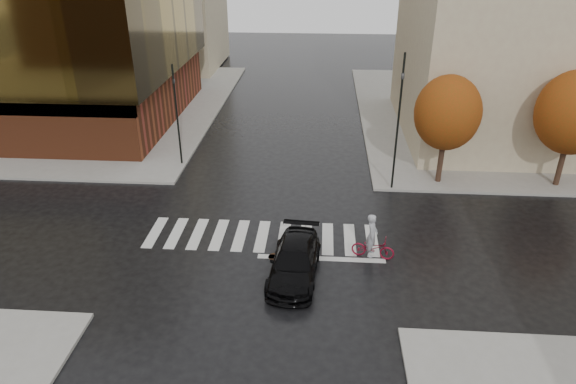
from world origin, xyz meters
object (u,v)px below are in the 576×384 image
at_px(traffic_light_ne, 399,113).
at_px(cyclist, 373,243).
at_px(traffic_light_nw, 177,110).
at_px(sedan, 295,261).
at_px(fire_hydrant, 142,150).

bearing_deg(traffic_light_ne, cyclist, 99.95).
xyz_separation_m(traffic_light_nw, traffic_light_ne, (13.39, -2.70, 0.98)).
bearing_deg(sedan, traffic_light_nw, 129.23).
bearing_deg(fire_hydrant, cyclist, -36.92).
xyz_separation_m(traffic_light_nw, fire_hydrant, (-2.98, 1.00, -3.21)).
relative_size(cyclist, traffic_light_nw, 0.35).
xyz_separation_m(sedan, fire_hydrant, (-11.10, 12.67, -0.18)).
height_order(sedan, traffic_light_ne, traffic_light_ne).
xyz_separation_m(cyclist, traffic_light_nw, (-11.66, 10.00, 2.98)).
relative_size(traffic_light_ne, fire_hydrant, 10.87).
height_order(traffic_light_nw, traffic_light_ne, traffic_light_ne).
height_order(sedan, traffic_light_nw, traffic_light_nw).
bearing_deg(cyclist, traffic_light_ne, -1.98).
distance_m(sedan, traffic_light_nw, 14.54).
bearing_deg(sedan, cyclist, 29.74).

